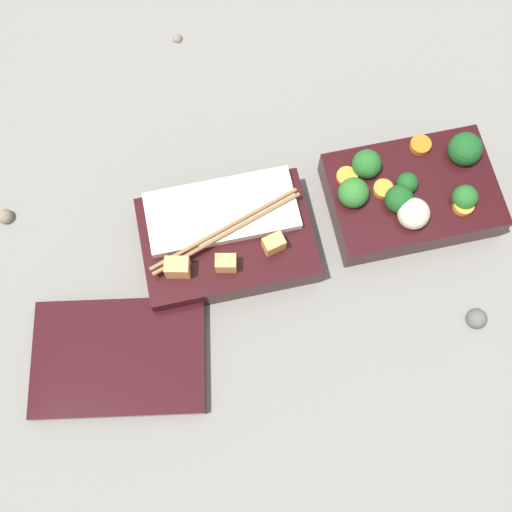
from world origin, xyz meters
TOP-DOWN VIEW (x-y plane):
  - ground_plane at (0.00, 0.00)m, footprint 3.00×3.00m
  - bento_tray_vegetable at (-0.12, 0.00)m, footprint 0.21×0.14m
  - bento_tray_rice at (0.13, 0.02)m, footprint 0.21×0.14m
  - bento_lid at (0.29, 0.13)m, footprint 0.23×0.18m
  - pebble_0 at (0.14, -0.32)m, footprint 0.01×0.01m
  - pebble_1 at (-0.16, 0.18)m, footprint 0.03×0.03m
  - pebble_2 at (0.41, -0.08)m, footprint 0.02×0.02m

SIDE VIEW (x-z plane):
  - ground_plane at x=0.00m, z-range 0.00..0.00m
  - pebble_0 at x=0.14m, z-range 0.00..0.01m
  - pebble_2 at x=0.41m, z-range -0.01..0.02m
  - pebble_1 at x=-0.16m, z-range -0.01..0.02m
  - bento_lid at x=0.29m, z-range 0.00..0.02m
  - bento_tray_rice at x=0.13m, z-range -0.01..0.06m
  - bento_tray_vegetable at x=-0.12m, z-range -0.01..0.07m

